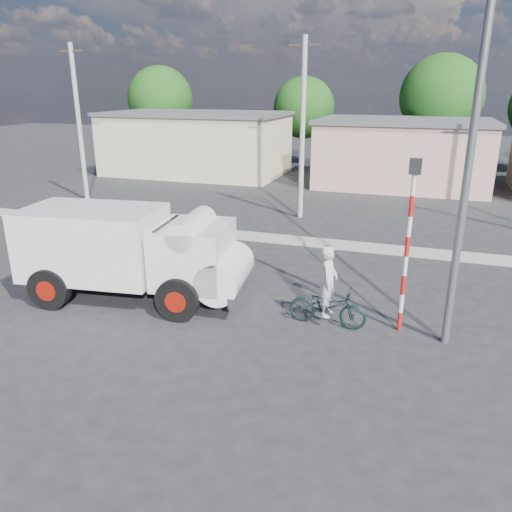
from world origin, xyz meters
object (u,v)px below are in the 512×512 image
(bicycle, at_px, (327,306))
(traffic_pole, at_px, (409,233))
(truck, at_px, (134,251))
(cyclist, at_px, (328,292))
(streetlight, at_px, (465,134))

(bicycle, bearing_deg, traffic_pole, -78.30)
(truck, bearing_deg, traffic_pole, -4.34)
(cyclist, relative_size, traffic_pole, 0.42)
(traffic_pole, height_order, streetlight, streetlight)
(cyclist, height_order, traffic_pole, traffic_pole)
(bicycle, distance_m, cyclist, 0.39)
(truck, distance_m, bicycle, 5.66)
(traffic_pole, distance_m, streetlight, 2.56)
(cyclist, bearing_deg, truck, 92.74)
(truck, relative_size, cyclist, 3.60)
(truck, bearing_deg, bicycle, -6.55)
(streetlight, bearing_deg, cyclist, -179.85)
(traffic_pole, bearing_deg, bicycle, -170.39)
(truck, xyz_separation_m, traffic_pole, (7.40, 0.37, 1.12))
(bicycle, height_order, cyclist, cyclist)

